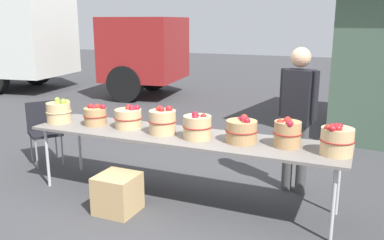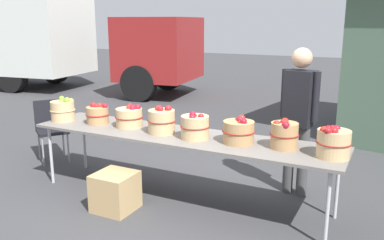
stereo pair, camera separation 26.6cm
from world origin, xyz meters
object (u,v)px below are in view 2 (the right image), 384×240
Objects in this scene: market_table at (180,138)px; apple_basket_red_4 at (239,131)px; vendor_adult at (299,110)px; produce_crate at (115,192)px; box_truck at (46,38)px; apple_basket_red_1 at (129,117)px; apple_basket_red_6 at (333,143)px; apple_basket_red_5 at (284,134)px; apple_basket_red_3 at (195,127)px; apple_basket_red_0 at (98,114)px; apple_basket_red_2 at (162,121)px; folding_chair at (51,125)px; apple_basket_green_0 at (63,110)px.

apple_basket_red_4 is at bearing 0.16° from market_table.
vendor_adult reaches higher than produce_crate.
box_truck reaches higher than market_table.
apple_basket_red_1 is 0.98× the size of apple_basket_red_4.
apple_basket_red_1 is at bearing 178.05° from apple_basket_red_6.
apple_basket_red_5 is at bearing -0.29° from apple_basket_red_1.
apple_basket_red_4 is 0.45m from apple_basket_red_5.
apple_basket_red_3 is at bearing -172.12° from apple_basket_red_4.
apple_basket_red_6 is (2.72, -0.04, 0.02)m from apple_basket_red_0.
market_table is 11.20× the size of apple_basket_red_3.
market_table is 0.89m from produce_crate.
apple_basket_red_1 is at bearing 32.84° from vendor_adult.
market_table is at bearing 164.08° from apple_basket_red_3.
apple_basket_red_3 is 0.19× the size of vendor_adult.
apple_basket_red_4 reaches higher than apple_basket_red_1.
apple_basket_red_2 is 0.77× the size of produce_crate.
apple_basket_red_6 is 2.25m from produce_crate.
apple_basket_red_2 is at bearing -43.86° from box_truck.
apple_basket_red_2 is 1.52m from vendor_adult.
apple_basket_red_2 is (0.91, -0.03, 0.03)m from apple_basket_red_0.
apple_basket_red_1 is 0.19× the size of vendor_adult.
apple_basket_red_2 reaches higher than apple_basket_red_3.
apple_basket_red_0 is 0.33× the size of folding_chair.
apple_basket_red_3 and apple_basket_red_5 have the same top height.
apple_basket_green_0 is at bearing -170.75° from apple_basket_red_0.
box_truck is 19.53× the size of produce_crate.
apple_basket_red_0 is 1.27m from folding_chair.
apple_basket_red_2 is 0.89m from apple_basket_red_4.
apple_basket_red_4 is 0.20× the size of vendor_adult.
market_table reaches higher than produce_crate.
apple_basket_green_0 is 0.36× the size of folding_chair.
apple_basket_red_5 is at bearing 2.42° from apple_basket_red_2.
apple_basket_red_5 is at bearing -38.93° from box_truck.
apple_basket_red_3 is 2.57m from folding_chair.
market_table is 11.92× the size of apple_basket_red_5.
apple_basket_red_0 is 0.17× the size of vendor_adult.
apple_basket_green_0 is at bearing 157.14° from produce_crate.
box_truck is (-7.43, 5.18, 0.61)m from apple_basket_red_3.
apple_basket_red_1 is 1.11× the size of apple_basket_red_5.
apple_basket_green_0 is at bearing 28.36° from vendor_adult.
folding_chair is 2.12× the size of produce_crate.
apple_basket_red_6 is at bearing 13.80° from produce_crate.
apple_basket_red_1 reaches higher than market_table.
market_table is at bearing 45.10° from vendor_adult.
apple_basket_red_1 is 8.30m from box_truck.
market_table is 1.15m from apple_basket_red_5.
apple_basket_green_0 is 2.28m from apple_basket_red_4.
box_truck reaches higher than produce_crate.
box_truck is (-8.35, 5.09, 0.60)m from apple_basket_red_5.
folding_chair is (-1.60, 0.32, -0.36)m from apple_basket_red_1.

